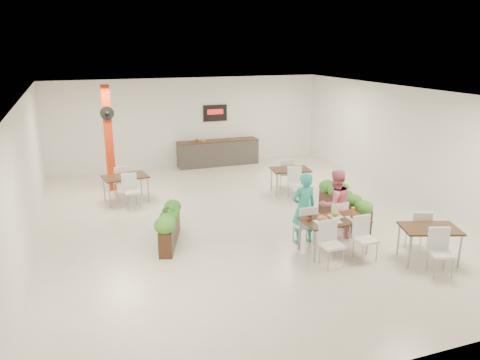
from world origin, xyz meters
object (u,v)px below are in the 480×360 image
Objects in this scene: planter_left at (169,223)px; side_table_c at (430,234)px; side_table_a at (125,180)px; red_column at (109,138)px; diner_woman at (335,204)px; diner_man at (304,208)px; side_table_b at (290,173)px; service_counter at (218,152)px; planter_right at (344,205)px; main_table at (334,224)px.

planter_left is 5.54m from side_table_c.
planter_left is 3.39m from side_table_a.
red_column reaches higher than diner_woman.
diner_woman is 3.78m from planter_left.
red_column is 1.92× the size of side_table_a.
diner_man is at bearing -59.81° from side_table_a.
side_table_a is at bearing -46.27° from diner_woman.
side_table_b is (4.75, -0.88, -0.01)m from side_table_a.
service_counter reaches higher than planter_right.
red_column is at bearing -56.92° from diner_man.
main_table is at bearing -26.82° from planter_left.
planter_right is at bearing -135.76° from diner_woman.
main_table and side_table_c have the same top height.
side_table_a is (-3.42, 4.32, -0.19)m from diner_man.
main_table is 0.78m from diner_man.
planter_left is (-3.14, -6.45, 0.00)m from service_counter.
side_table_a is at bearing -77.07° from red_column.
diner_woman reaches higher than planter_left.
side_table_a is (-4.90, 3.65, 0.13)m from planter_right.
main_table is at bearing -89.33° from service_counter.
diner_man reaches higher than side_table_a.
diner_woman reaches higher than side_table_b.
main_table and side_table_a have the same top height.
planter_right is at bearing -80.06° from service_counter.
side_table_b is 1.00× the size of side_table_c.
side_table_b is at bearing -18.63° from side_table_a.
planter_left reaches higher than side_table_c.
side_table_c is (5.40, -6.06, -0.01)m from side_table_a.
diner_man reaches higher than planter_right.
diner_man is at bearing -155.48° from planter_right.
red_column is at bearing 123.36° from main_table.
service_counter is 1.80× the size of side_table_c.
planter_left is at bearing -19.59° from diner_man.
main_table is 1.72m from planter_right.
main_table is 0.94× the size of planter_left.
service_counter is 9.32m from side_table_c.
red_column is 5.56m from side_table_b.
side_table_a is at bearing 127.42° from main_table.
red_column is 1.63m from side_table_a.
side_table_c is at bearing -78.16° from planter_right.
diner_man is 0.82× the size of planter_right.
main_table is at bearing 57.40° from diner_woman.
red_column is 1.96× the size of diner_woman.
main_table is (0.09, -8.08, 0.14)m from service_counter.
diner_woman is (0.50, -7.43, 0.32)m from service_counter.
side_table_a is 8.12m from side_table_c.
diner_woman is at bearing 57.97° from main_table.
diner_man is 3.70m from side_table_b.
planter_left reaches higher than side_table_b.
service_counter is 4.12m from side_table_b.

